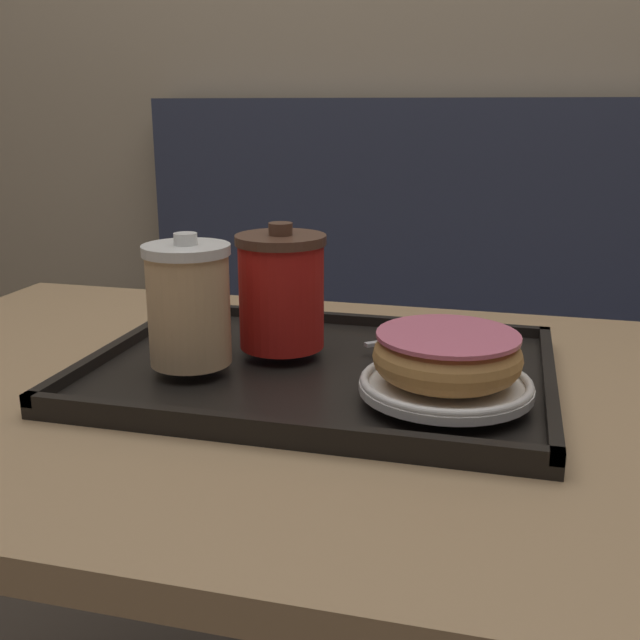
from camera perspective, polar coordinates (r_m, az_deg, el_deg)
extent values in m
cube|color=tan|center=(1.82, 8.78, 22.68)|extent=(8.00, 0.05, 2.40)
cube|color=#33384C|center=(1.71, 11.08, -10.63)|extent=(1.56, 0.44, 0.45)
cube|color=#33384C|center=(1.73, 12.37, 7.07)|extent=(1.56, 0.08, 0.55)
cube|color=tan|center=(0.78, -1.44, -6.02)|extent=(1.08, 0.68, 0.03)
cube|color=black|center=(0.79, 0.00, -4.02)|extent=(0.48, 0.35, 0.01)
cube|color=black|center=(0.64, -3.83, -8.03)|extent=(0.48, 0.01, 0.01)
cube|color=black|center=(0.95, 2.56, 0.05)|extent=(0.48, 0.01, 0.01)
cube|color=black|center=(0.88, -14.93, -1.84)|extent=(0.01, 0.35, 0.01)
cube|color=black|center=(0.77, 17.09, -4.50)|extent=(0.01, 0.35, 0.01)
cylinder|color=#E0B784|center=(0.77, -9.95, 0.79)|extent=(0.08, 0.08, 0.11)
cylinder|color=white|center=(0.75, -10.17, 5.29)|extent=(0.09, 0.09, 0.01)
cylinder|color=white|center=(0.75, -10.21, 6.10)|extent=(0.02, 0.02, 0.01)
cylinder|color=red|center=(0.81, -2.95, 1.84)|extent=(0.09, 0.09, 0.11)
cylinder|color=brown|center=(0.80, -3.02, 6.14)|extent=(0.10, 0.10, 0.01)
cylinder|color=brown|center=(0.79, -3.03, 6.95)|extent=(0.03, 0.03, 0.01)
cylinder|color=white|center=(0.70, 9.54, -5.08)|extent=(0.16, 0.16, 0.01)
torus|color=white|center=(0.70, 9.56, -4.63)|extent=(0.16, 0.16, 0.01)
torus|color=tan|center=(0.69, 9.65, -2.80)|extent=(0.14, 0.14, 0.04)
cylinder|color=#DB6684|center=(0.69, 9.73, -1.17)|extent=(0.13, 0.13, 0.00)
ellipsoid|color=silver|center=(0.88, 10.31, -0.65)|extent=(0.04, 0.04, 0.01)
cube|color=silver|center=(0.85, 6.52, -1.46)|extent=(0.08, 0.07, 0.00)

